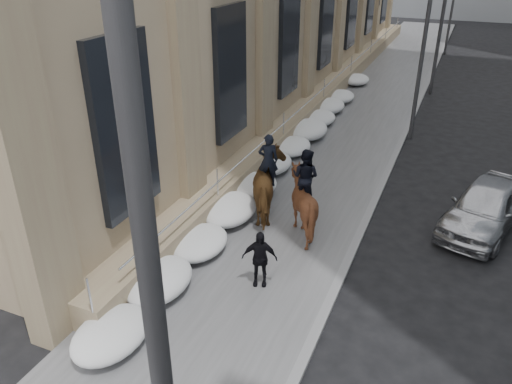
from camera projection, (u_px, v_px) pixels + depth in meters
ground at (211, 310)px, 12.24m from camera, size 140.00×140.00×0.00m
sidewalk at (324, 159)px, 20.42m from camera, size 5.00×80.00×0.12m
curb at (389, 170)px, 19.51m from camera, size 0.24×80.00×0.12m
streetlight_mid at (421, 34)px, 20.70m from camera, size 1.71×0.24×8.00m
traffic_signal at (424, 22)px, 27.76m from camera, size 4.10×0.22×6.00m
snow_bank at (275, 162)px, 19.17m from camera, size 1.70×18.10×0.76m
mounted_horse_left at (271, 185)px, 15.68m from camera, size 2.01×2.70×2.70m
mounted_horse_right at (302, 200)px, 14.79m from camera, size 1.84×2.00×2.65m
pedestrian at (259, 258)px, 12.63m from camera, size 0.98×0.64×1.55m
car_silver at (486, 207)px, 15.35m from camera, size 3.03×4.81×1.53m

